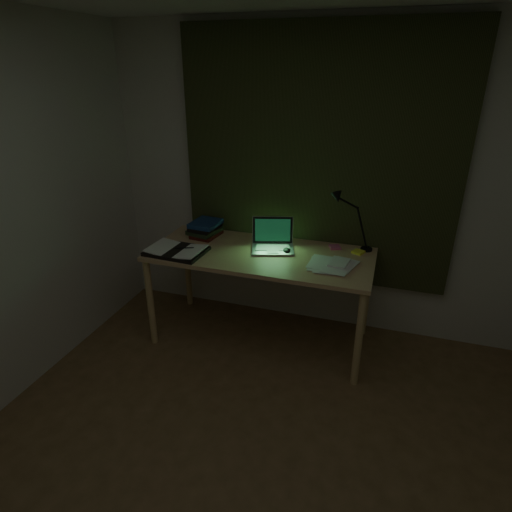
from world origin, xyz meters
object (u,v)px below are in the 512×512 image
at_px(desk, 260,297).
at_px(open_textbook, 176,250).
at_px(book_stack, 205,229).
at_px(desk_lamp, 370,220).
at_px(loose_papers, 333,261).
at_px(laptop, 273,237).

xyz_separation_m(desk, open_textbook, (-0.63, -0.20, 0.42)).
bearing_deg(book_stack, desk, -19.35).
bearing_deg(desk_lamp, open_textbook, -172.30).
xyz_separation_m(book_stack, loose_papers, (1.13, -0.20, -0.06)).
bearing_deg(open_textbook, loose_papers, 12.62).
relative_size(laptop, open_textbook, 0.83).
bearing_deg(book_stack, desk_lamp, 4.68).
bearing_deg(laptop, book_stack, 152.13).
bearing_deg(desk_lamp, loose_papers, -136.51).
relative_size(open_textbook, loose_papers, 1.41).
distance_m(loose_papers, desk_lamp, 0.45).
bearing_deg(desk, laptop, 42.17).
xyz_separation_m(desk, laptop, (0.08, 0.07, 0.52)).
relative_size(desk, book_stack, 6.76).
bearing_deg(book_stack, laptop, -11.16).
bearing_deg(desk, desk_lamp, 21.25).
distance_m(book_stack, desk_lamp, 1.36).
height_order(open_textbook, loose_papers, open_textbook).
distance_m(book_stack, loose_papers, 1.15).
distance_m(laptop, open_textbook, 0.77).
xyz_separation_m(book_stack, desk_lamp, (1.34, 0.11, 0.18)).
distance_m(open_textbook, book_stack, 0.41).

